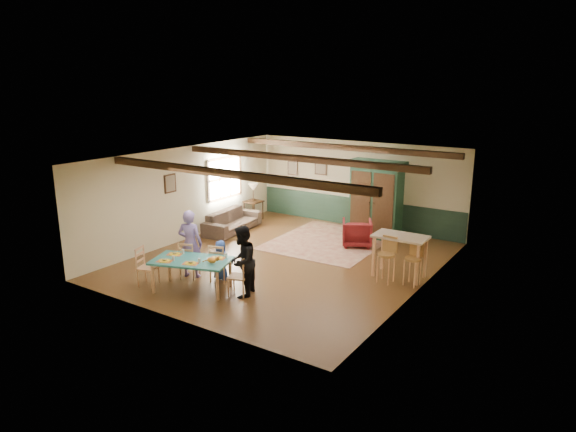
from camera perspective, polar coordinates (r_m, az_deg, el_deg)
The scene contains 35 objects.
floor at distance 13.29m, azimuth -0.13°, elevation -4.96°, with size 8.00×8.00×0.00m, color #462913.
wall_back at distance 16.31m, azimuth 7.66°, elevation 3.52°, with size 7.00×0.02×2.70m, color beige.
wall_left at distance 15.07m, azimuth -11.31°, elevation 2.45°, with size 0.02×8.00×2.70m, color beige.
wall_right at distance 11.42m, azimuth 14.69°, elevation -1.66°, with size 0.02×8.00×2.70m, color beige.
ceiling at distance 12.64m, azimuth -0.13°, elevation 6.65°, with size 7.00×8.00×0.02m, color silver.
wainscot_back at distance 16.49m, azimuth 7.53°, elevation 0.44°, with size 6.95×0.03×0.90m, color #1A3023.
ceiling_beam_front at distance 10.84m, azimuth -6.88°, elevation 4.71°, with size 6.95×0.16×0.16m, color black.
ceiling_beam_mid at distance 12.99m, azimuth 0.85°, elevation 6.46°, with size 6.95×0.16×0.16m, color black.
ceiling_beam_back at distance 15.23m, azimuth 6.16°, elevation 7.59°, with size 6.95×0.16×0.16m, color black.
window_left at distance 16.24m, azimuth -7.07°, elevation 4.21°, with size 0.06×1.60×1.30m, color white, non-canonical shape.
picture_left_wall at distance 14.56m, azimuth -12.95°, elevation 3.55°, with size 0.04×0.42×0.52m, color gray, non-canonical shape.
picture_back_a at distance 16.80m, azimuth 3.66°, elevation 5.51°, with size 0.45×0.04×0.55m, color gray, non-canonical shape.
picture_back_b at distance 17.39m, azimuth 0.50°, elevation 5.35°, with size 0.38×0.04×0.48m, color gray, non-canonical shape.
dining_table at distance 11.55m, azimuth -10.60°, elevation -6.46°, with size 1.69×0.94×0.70m, color #216A69, non-canonical shape.
dining_chair_far_left at distance 12.24m, azimuth -10.88°, elevation -4.77°, with size 0.39×0.41×0.89m, color tan, non-canonical shape.
dining_chair_far_right at distance 11.95m, azimuth -7.61°, elevation -5.12°, with size 0.39×0.41×0.89m, color tan, non-canonical shape.
dining_chair_end_left at distance 12.00m, azimuth -15.32°, elevation -5.44°, with size 0.39×0.41×0.89m, color tan, non-canonical shape.
dining_chair_end_right at distance 11.11m, azimuth -5.55°, elevation -6.60°, with size 0.39×0.41×0.89m, color tan, non-canonical shape.
person_man at distance 12.19m, azimuth -10.81°, elevation -3.05°, with size 0.59×0.39×1.62m, color #7863AA.
person_woman at distance 10.97m, azimuth -5.13°, elevation -5.05°, with size 0.75×0.59×1.55m, color black.
person_child at distance 12.00m, azimuth -7.48°, elevation -4.89°, with size 0.46×0.30×0.94m, color #244293.
cat at distance 11.11m, azimuth -8.49°, elevation -4.81°, with size 0.34×0.13×0.17m, color orange, non-canonical shape.
place_setting_near_left at distance 11.44m, azimuth -13.55°, elevation -4.66°, with size 0.38×0.28×0.11m, color yellow, non-canonical shape.
place_setting_near_center at distance 11.17m, azimuth -10.77°, elevation -4.97°, with size 0.38×0.28×0.11m, color yellow, non-canonical shape.
place_setting_far_left at distance 11.83m, azimuth -12.48°, elevation -3.95°, with size 0.38×0.28×0.11m, color yellow, non-canonical shape.
place_setting_far_right at distance 11.41m, azimuth -7.84°, elevation -4.43°, with size 0.38×0.28×0.11m, color yellow, non-canonical shape.
area_rug at distance 14.88m, azimuth 4.54°, elevation -2.81°, with size 2.95×3.50×0.01m, color #C9B691.
armoire at distance 15.19m, azimuth 9.76°, elevation 1.82°, with size 1.62×0.65×2.29m, color #153424.
armchair at distance 14.49m, azimuth 7.67°, elevation -1.87°, with size 0.80×0.82×0.75m, color #4C0F15.
sofa at distance 15.91m, azimuth -6.21°, elevation -0.53°, with size 2.18×0.85×0.64m, color #392B23.
end_table at distance 17.13m, azimuth -3.85°, elevation 0.64°, with size 0.53×0.53×0.65m, color black, non-canonical shape.
table_lamp at distance 16.99m, azimuth -3.89°, elevation 2.66°, with size 0.33×0.33×0.59m, color tan, non-canonical shape.
counter_table at distance 12.32m, azimuth 12.28°, elevation -4.40°, with size 1.22×0.71×1.02m, color #C6B29A, non-canonical shape.
bar_stool_left at distance 11.93m, azimuth 10.84°, elevation -4.84°, with size 0.38×0.42×1.07m, color #A97A42, non-canonical shape.
bar_stool_right at distance 11.89m, azimuth 13.68°, elevation -5.20°, with size 0.36×0.39×1.01m, color #A97A42, non-canonical shape.
Camera 1 is at (6.91, -10.44, 4.46)m, focal length 32.00 mm.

